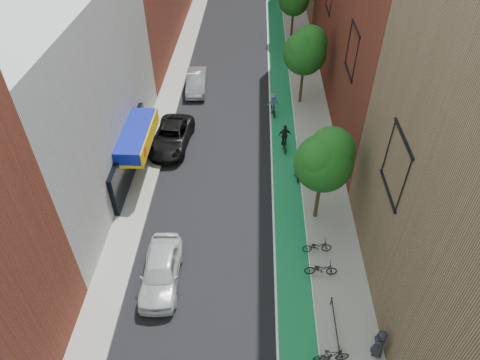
# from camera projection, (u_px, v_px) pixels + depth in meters

# --- Properties ---
(bike_lane) EXTENTS (2.00, 68.00, 0.01)m
(bike_lane) POSITION_uv_depth(u_px,v_px,m) (280.00, 91.00, 39.14)
(bike_lane) COLOR #136C3F
(bike_lane) RESTS_ON ground
(sidewalk_left) EXTENTS (2.00, 68.00, 0.15)m
(sidewalk_left) POSITION_uv_depth(u_px,v_px,m) (172.00, 89.00, 39.38)
(sidewalk_left) COLOR gray
(sidewalk_left) RESTS_ON ground
(sidewalk_right) EXTENTS (3.00, 68.00, 0.15)m
(sidewalk_right) POSITION_uv_depth(u_px,v_px,m) (308.00, 91.00, 39.03)
(sidewalk_right) COLOR gray
(sidewalk_right) RESTS_ON ground
(building_left_white) EXTENTS (8.00, 20.00, 12.00)m
(building_left_white) POSITION_uv_depth(u_px,v_px,m) (52.00, 97.00, 26.57)
(building_left_white) COLOR silver
(building_left_white) RESTS_ON ground
(tree_near) EXTENTS (3.40, 3.36, 6.42)m
(tree_near) POSITION_uv_depth(u_px,v_px,m) (325.00, 159.00, 23.98)
(tree_near) COLOR #332619
(tree_near) RESTS_ON ground
(tree_mid) EXTENTS (3.55, 3.53, 6.74)m
(tree_mid) POSITION_uv_depth(u_px,v_px,m) (305.00, 50.00, 34.41)
(tree_mid) COLOR #332619
(tree_mid) RESTS_ON ground
(parked_car_white) EXTENTS (2.16, 4.98, 1.67)m
(parked_car_white) POSITION_uv_depth(u_px,v_px,m) (161.00, 271.00, 22.83)
(parked_car_white) COLOR silver
(parked_car_white) RESTS_ON ground
(parked_car_black) EXTENTS (3.11, 5.93, 1.59)m
(parked_car_black) POSITION_uv_depth(u_px,v_px,m) (171.00, 137.00, 32.30)
(parked_car_black) COLOR black
(parked_car_black) RESTS_ON ground
(parked_car_silver) EXTENTS (1.92, 4.95, 1.61)m
(parked_car_silver) POSITION_uv_depth(u_px,v_px,m) (197.00, 82.00, 38.86)
(parked_car_silver) COLOR #9A9CA2
(parked_car_silver) RESTS_ON ground
(cyclist_lane_near) EXTENTS (0.87, 1.55, 2.03)m
(cyclist_lane_near) POSITION_uv_depth(u_px,v_px,m) (298.00, 168.00, 29.32)
(cyclist_lane_near) COLOR black
(cyclist_lane_near) RESTS_ON ground
(cyclist_lane_mid) EXTENTS (1.05, 1.74, 2.07)m
(cyclist_lane_mid) POSITION_uv_depth(u_px,v_px,m) (284.00, 140.00, 31.96)
(cyclist_lane_mid) COLOR black
(cyclist_lane_mid) RESTS_ON ground
(cyclist_lane_far) EXTENTS (1.11, 1.62, 1.92)m
(cyclist_lane_far) POSITION_uv_depth(u_px,v_px,m) (273.00, 106.00, 35.60)
(cyclist_lane_far) COLOR black
(cyclist_lane_far) RESTS_ON ground
(parked_bike_near) EXTENTS (1.79, 0.64, 0.94)m
(parked_bike_near) POSITION_uv_depth(u_px,v_px,m) (321.00, 269.00, 23.20)
(parked_bike_near) COLOR black
(parked_bike_near) RESTS_ON sidewalk_right
(parked_bike_mid) EXTENTS (1.76, 0.69, 1.03)m
(parked_bike_mid) POSITION_uv_depth(u_px,v_px,m) (331.00, 356.00, 19.45)
(parked_bike_mid) COLOR black
(parked_bike_mid) RESTS_ON sidewalk_right
(parked_bike_far) EXTENTS (1.74, 0.75, 0.89)m
(parked_bike_far) POSITION_uv_depth(u_px,v_px,m) (317.00, 246.00, 24.43)
(parked_bike_far) COLOR black
(parked_bike_far) RESTS_ON sidewalk_right
(pedestrian) EXTENTS (0.64, 0.91, 1.74)m
(pedestrian) POSITION_uv_depth(u_px,v_px,m) (379.00, 343.00, 19.53)
(pedestrian) COLOR #22232A
(pedestrian) RESTS_ON sidewalk_right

